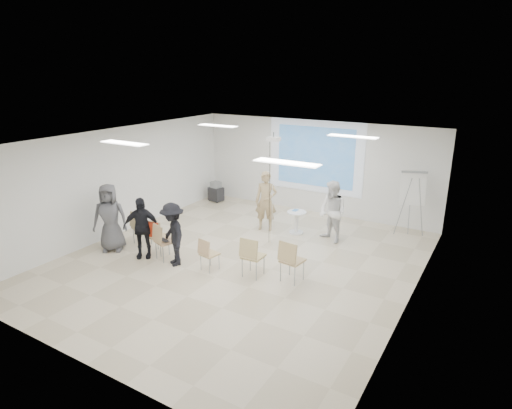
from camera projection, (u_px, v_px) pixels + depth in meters
The scene contains 30 objects.
floor at pixel (239, 263), 10.55m from camera, with size 8.00×9.00×0.10m, color beige.
ceiling at pixel (238, 138), 9.61m from camera, with size 8.00×9.00×0.10m, color white.
wall_back at pixel (316, 167), 13.80m from camera, with size 8.00×0.10×3.00m, color silver.
wall_left at pixel (118, 181), 12.06m from camera, with size 0.10×9.00×3.00m, color silver.
wall_right at pixel (418, 236), 8.10m from camera, with size 0.10×9.00×3.00m, color silver.
projection_halo at pixel (315, 157), 13.64m from camera, with size 3.20×0.01×2.30m, color silver.
projection_image at pixel (315, 157), 13.63m from camera, with size 2.60×0.01×1.90m, color #3572B4.
pedestal_table at pixel (296, 221), 12.22m from camera, with size 0.56×0.56×0.68m.
player_left at pixel (266, 197), 12.34m from camera, with size 0.72×0.49×1.97m, color tan.
player_right at pixel (333, 209), 11.48m from camera, with size 0.90×0.72×1.87m, color white.
controller_left at pixel (276, 186), 12.36m from camera, with size 0.04×0.11×0.04m, color silver.
controller_right at pixel (331, 194), 11.67m from camera, with size 0.04×0.12×0.04m, color silver.
chair_far_left at pixel (139, 226), 11.38m from camera, with size 0.57×0.59×0.92m.
chair_left_mid at pixel (156, 234), 10.77m from camera, with size 0.48×0.51×0.92m.
chair_left_inner at pixel (162, 239), 10.45m from camera, with size 0.57×0.59×0.93m.
chair_center at pixel (207, 252), 9.91m from camera, with size 0.44×0.47×0.80m.
chair_right_inner at pixel (251, 254), 9.56m from camera, with size 0.47×0.50×0.96m.
chair_right_far at pixel (290, 258), 9.34m from camera, with size 0.51×0.54×0.98m.
red_jacket at pixel (152, 229), 10.61m from camera, with size 0.39×0.09×0.38m, color #B52F16.
laptop at pixel (166, 240), 10.53m from camera, with size 0.34×0.25×0.03m, color black.
audience_left at pixel (141, 223), 10.52m from camera, with size 1.04×0.62×1.78m, color black.
audience_mid at pixel (173, 230), 10.11m from camera, with size 1.13×0.62×1.75m, color black.
audience_outer at pixel (110, 214), 10.91m from camera, with size 0.97×0.64×1.99m, color #55555A.
flipchart_easel at pixel (413, 189), 11.77m from camera, with size 0.76×0.60×1.86m.
av_cart at pixel (216, 192), 15.23m from camera, with size 0.53×0.45×0.71m.
ceiling_projector at pixel (273, 144), 10.89m from camera, with size 0.30×0.25×3.00m.
fluor_panel_nw at pixel (218, 126), 12.25m from camera, with size 1.20×0.30×0.02m, color white.
fluor_panel_ne at pixel (353, 136), 10.29m from camera, with size 1.20×0.30×0.02m, color white.
fluor_panel_sw at pixel (124, 143), 9.38m from camera, with size 1.20×0.30×0.02m, color white.
fluor_panel_se at pixel (287, 163), 7.43m from camera, with size 1.20×0.30×0.02m, color white.
Camera 1 is at (5.29, -8.04, 4.53)m, focal length 30.00 mm.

